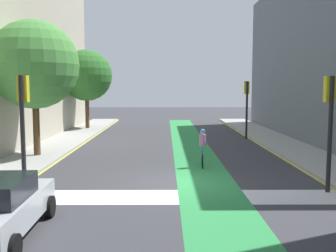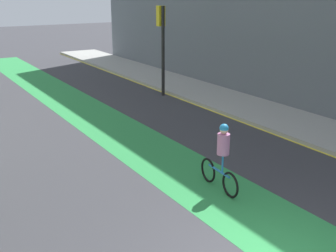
% 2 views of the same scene
% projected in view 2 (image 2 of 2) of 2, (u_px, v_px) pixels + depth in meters
% --- Properties ---
extents(bike_lane_paint, '(2.40, 60.00, 0.01)m').
position_uv_depth(bike_lane_paint, '(311.00, 250.00, 8.81)').
color(bike_lane_paint, '#2D8C47').
rests_on(bike_lane_paint, ground_plane).
extents(traffic_signal_far_right, '(0.35, 0.52, 4.32)m').
position_uv_depth(traffic_signal_far_right, '(162.00, 33.00, 20.86)').
color(traffic_signal_far_right, black).
rests_on(traffic_signal_far_right, ground_plane).
extents(cyclist_in_lane, '(0.32, 1.73, 1.86)m').
position_uv_depth(cyclist_in_lane, '(221.00, 156.00, 11.15)').
color(cyclist_in_lane, black).
rests_on(cyclist_in_lane, ground_plane).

